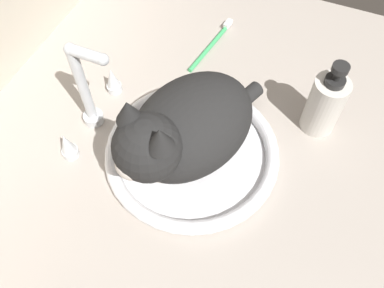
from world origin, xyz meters
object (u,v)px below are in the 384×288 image
Objects in this scene: sink_basin at (192,152)px; soap_pump_bottle at (325,104)px; toothbrush at (212,44)px; cat at (183,131)px; faucet at (88,97)px.

soap_pump_bottle reaches higher than sink_basin.
cat is at bearing -168.62° from toothbrush.
soap_pump_bottle is at bearing -68.51° from faucet.
soap_pump_bottle is at bearing -115.10° from toothbrush.
sink_basin is at bearing -166.23° from toothbrush.
sink_basin is 1.59× the size of faucet.
faucet is at bearing 111.49° from soap_pump_bottle.
sink_basin is 30.30cm from toothbrush.
cat reaches higher than toothbrush.
soap_pump_bottle is at bearing -49.07° from cat.
cat is at bearing 130.93° from soap_pump_bottle.
sink_basin reaches higher than toothbrush.
faucet is at bearing 154.58° from toothbrush.
faucet is 1.13× the size of toothbrush.
cat is at bearing 157.88° from sink_basin.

